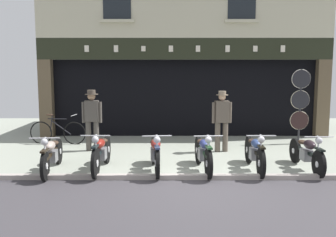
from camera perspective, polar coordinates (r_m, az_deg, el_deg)
ground at (r=7.27m, az=4.38°, el=-11.56°), size 21.73×22.00×0.18m
shop_facade at (r=14.89m, az=2.07°, el=4.88°), size 10.03×4.42×5.95m
motorcycle_far_left at (r=9.08m, az=-16.81°, el=-5.00°), size 0.62×2.06×0.90m
motorcycle_left at (r=8.93m, az=-9.86°, el=-4.86°), size 0.62×2.07×0.94m
motorcycle_center_left at (r=8.77m, az=-1.95°, el=-5.02°), size 0.62×1.98×0.93m
motorcycle_center at (r=8.81m, az=5.16°, el=-4.98°), size 0.62×2.02×0.93m
motorcycle_center_right at (r=9.04m, az=12.59°, el=-4.81°), size 0.62×2.04×0.93m
motorcycle_right at (r=9.39m, az=19.71°, el=-4.74°), size 0.62×1.98×0.90m
salesman_left at (r=11.05m, az=-11.20°, el=0.24°), size 0.56×0.37×1.72m
shopkeeper_center at (r=10.82m, az=7.86°, el=0.04°), size 0.56×0.34×1.70m
tyre_sign_pole at (r=12.48m, az=18.84°, el=2.52°), size 0.58×0.06×2.29m
advert_board_near at (r=13.35m, az=-7.29°, el=4.94°), size 0.72×0.03×0.89m
advert_board_far at (r=13.56m, az=-12.59°, el=4.84°), size 0.72×0.03×1.12m
leaning_bicycle at (r=12.37m, az=-16.04°, el=-1.89°), size 1.77×0.50×0.94m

